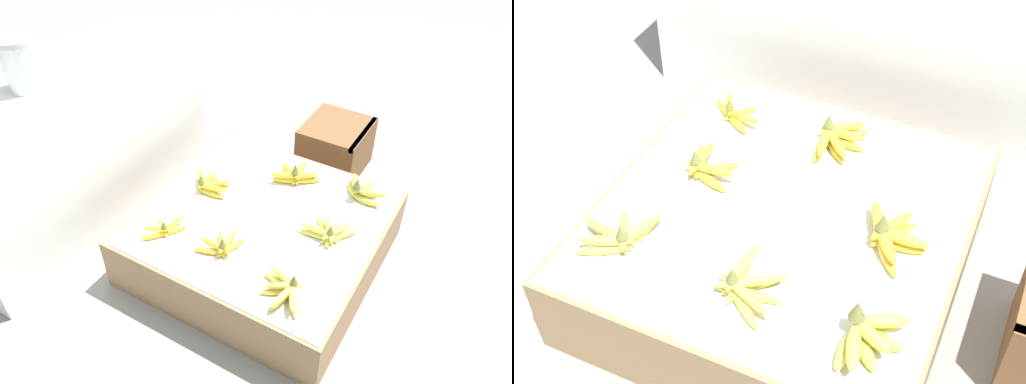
# 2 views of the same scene
# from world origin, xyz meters

# --- Properties ---
(ground_plane) EXTENTS (10.00, 10.00, 0.00)m
(ground_plane) POSITION_xyz_m (0.00, 0.00, 0.00)
(ground_plane) COLOR gray
(display_platform) EXTENTS (0.92, 0.95, 0.25)m
(display_platform) POSITION_xyz_m (0.00, 0.00, 0.12)
(display_platform) COLOR #997551
(display_platform) RESTS_ON ground_plane
(back_vendor_table) EXTENTS (1.35, 0.46, 0.69)m
(back_vendor_table) POSITION_xyz_m (-0.12, 0.92, 0.35)
(back_vendor_table) COLOR white
(back_vendor_table) RESTS_ON ground_plane
(wooden_crate) EXTENTS (0.35, 0.32, 0.27)m
(wooden_crate) POSITION_xyz_m (0.78, 0.00, 0.13)
(wooden_crate) COLOR brown
(wooden_crate) RESTS_ON ground_plane
(banana_bunch_front_left) EXTENTS (0.18, 0.20, 0.09)m
(banana_bunch_front_left) POSITION_xyz_m (-0.32, -0.27, 0.28)
(banana_bunch_front_left) COLOR #DBCC4C
(banana_bunch_front_left) RESTS_ON display_platform
(banana_bunch_front_midleft) EXTENTS (0.16, 0.22, 0.09)m
(banana_bunch_front_midleft) POSITION_xyz_m (0.02, -0.28, 0.27)
(banana_bunch_front_midleft) COLOR #DBCC4C
(banana_bunch_front_midleft) RESTS_ON display_platform
(banana_bunch_front_midright) EXTENTS (0.13, 0.20, 0.11)m
(banana_bunch_front_midright) POSITION_xyz_m (0.32, -0.31, 0.28)
(banana_bunch_front_midright) COLOR gold
(banana_bunch_front_midright) RESTS_ON display_platform
(banana_bunch_middle_left) EXTENTS (0.17, 0.16, 0.09)m
(banana_bunch_middle_left) POSITION_xyz_m (-0.25, 0.04, 0.27)
(banana_bunch_middle_left) COLOR gold
(banana_bunch_middle_left) RESTS_ON display_platform
(banana_bunch_middle_midright) EXTENTS (0.18, 0.21, 0.11)m
(banana_bunch_middle_midright) POSITION_xyz_m (0.28, -0.01, 0.28)
(banana_bunch_middle_midright) COLOR gold
(banana_bunch_middle_midright) RESTS_ON display_platform
(banana_bunch_back_left) EXTENTS (0.18, 0.14, 0.08)m
(banana_bunch_back_left) POSITION_xyz_m (-0.29, 0.29, 0.27)
(banana_bunch_back_left) COLOR yellow
(banana_bunch_back_left) RESTS_ON display_platform
(banana_bunch_back_midleft) EXTENTS (0.14, 0.20, 0.10)m
(banana_bunch_back_midleft) POSITION_xyz_m (0.03, 0.29, 0.28)
(banana_bunch_back_midleft) COLOR gold
(banana_bunch_back_midleft) RESTS_ON display_platform
(glass_jar) EXTENTS (0.14, 0.14, 0.21)m
(glass_jar) POSITION_xyz_m (-0.25, 0.94, 0.80)
(glass_jar) COLOR silver
(glass_jar) RESTS_ON back_vendor_table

